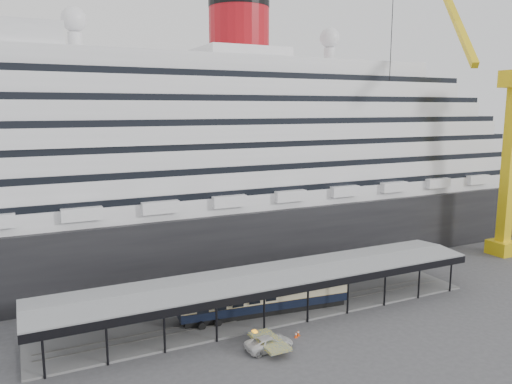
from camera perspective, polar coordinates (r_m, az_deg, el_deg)
ground at (r=59.52m, az=3.92°, el=-15.41°), size 200.00×200.00×0.00m
cruise_ship at (r=83.51m, az=-6.89°, el=4.86°), size 130.00×30.00×43.90m
platform_canopy at (r=62.62m, az=1.63°, el=-11.73°), size 56.00×9.18×5.30m
crane_yellow at (r=93.74m, az=26.53°, el=5.42°), size 23.83×18.78×47.60m
port_truck at (r=54.79m, az=1.52°, el=-16.87°), size 5.27×2.53×1.45m
pullman_carriage at (r=62.28m, az=1.12°, el=-11.64°), size 21.76×4.91×21.19m
traffic_cone_left at (r=54.78m, az=2.36°, el=-17.25°), size 0.54×0.54×0.82m
traffic_cone_mid at (r=57.59m, az=4.59°, el=-15.95°), size 0.41×0.41×0.66m
traffic_cone_right at (r=58.00m, az=4.84°, el=-15.73°), size 0.42×0.42×0.71m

